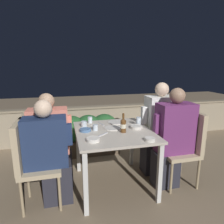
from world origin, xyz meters
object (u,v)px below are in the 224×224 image
Objects in this scene: chair_right_near at (186,142)px; person_purple_stripe at (172,139)px; chair_left_near at (30,157)px; person_white_polo at (158,129)px; potted_plant at (32,141)px; chair_left_far at (35,145)px; chair_right_far at (170,133)px; person_navy_jumper at (50,153)px; beer_bottle at (123,125)px; person_coral_top at (52,141)px.

person_purple_stripe reaches higher than chair_right_near.
person_white_polo is (1.67, 0.34, 0.09)m from chair_left_near.
chair_right_near is 2.14m from potted_plant.
chair_left_far is 0.47m from potted_plant.
chair_right_far is at bearing 62.32° from person_purple_stripe.
person_white_polo reaches higher than person_navy_jumper.
chair_right_far is at bearing 93.48° from chair_right_near.
chair_left_near and chair_right_far have the same top height.
person_white_polo reaches higher than beer_bottle.
person_white_polo reaches higher than potted_plant.
person_purple_stripe is (1.69, -0.02, 0.07)m from chair_left_near.
person_white_polo reaches higher than chair_left_near.
person_navy_jumper is at bearing -59.35° from chair_left_far.
person_white_polo is 1.82m from potted_plant.
person_navy_jumper is 0.93× the size of person_purple_stripe.
chair_left_near is 1.69m from person_purple_stripe.
chair_right_far is 4.15× the size of beer_bottle.
potted_plant is at bearing 165.83° from person_white_polo.
chair_left_near is 0.33m from chair_left_far.
chair_left_far is at bearing 165.66° from beer_bottle.
person_navy_jumper is at bearing -175.90° from beer_bottle.
chair_right_far is (1.66, 0.00, -0.03)m from person_coral_top.
chair_left_near is 1.11m from beer_bottle.
chair_right_far is (1.88, 0.34, 0.00)m from chair_left_near.
potted_plant is at bearing 110.71° from person_navy_jumper.
potted_plant is (-0.08, 0.78, -0.10)m from chair_left_near.
chair_left_near and chair_right_near have the same top height.
person_navy_jumper is 0.90m from beer_bottle.
person_white_polo reaches higher than chair_left_far.
potted_plant is (-1.96, 0.44, -0.10)m from chair_right_far.
person_purple_stripe is at bearing -7.37° from beer_bottle.
chair_left_near is 0.76× the size of person_purple_stripe.
beer_bottle reaches higher than potted_plant.
person_coral_top is at bearing 56.18° from chair_left_near.
person_purple_stripe is at bearing -0.72° from person_navy_jumper.
person_coral_top is (0.22, 0.33, 0.03)m from chair_left_near.
chair_left_far is 4.15× the size of beer_bottle.
chair_left_far is at bearing 168.20° from person_purple_stripe.
person_coral_top is at bearing 162.33° from beer_bottle.
person_purple_stripe is at bearing -13.42° from person_coral_top.
person_navy_jumper is 1.55× the size of potted_plant.
person_purple_stripe is (1.47, -0.35, 0.03)m from person_coral_top.
chair_right_near is (1.90, -0.02, 0.00)m from chair_left_near.
person_coral_top reaches higher than chair_left_near.
chair_left_near reaches higher than potted_plant.
person_white_polo is at bearing 12.90° from person_navy_jumper.
beer_bottle is (-0.81, -0.27, 0.26)m from chair_right_far.
chair_left_far is (0.01, 0.33, 0.00)m from chair_left_near.
person_white_polo is (-0.23, 0.35, 0.09)m from chair_right_near.
person_coral_top is 0.93× the size of person_white_polo.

